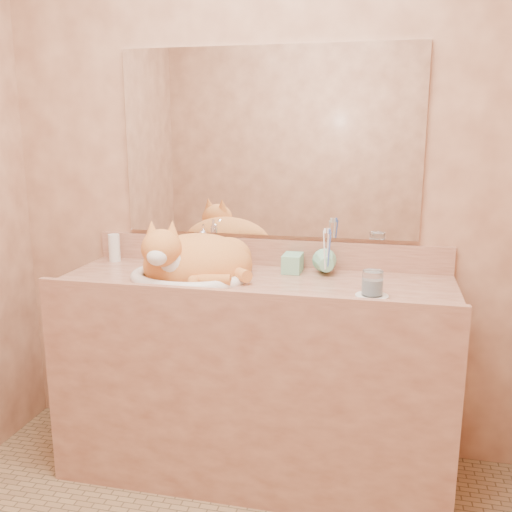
% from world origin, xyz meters
% --- Properties ---
extents(wall_back, '(2.40, 0.02, 2.50)m').
position_xyz_m(wall_back, '(0.00, 1.00, 1.25)').
color(wall_back, '#935C42').
rests_on(wall_back, ground).
extents(vanity_counter, '(1.60, 0.55, 0.85)m').
position_xyz_m(vanity_counter, '(0.00, 0.72, 0.42)').
color(vanity_counter, brown).
rests_on(vanity_counter, floor).
extents(mirror, '(1.30, 0.02, 0.80)m').
position_xyz_m(mirror, '(0.00, 0.99, 1.39)').
color(mirror, white).
rests_on(mirror, wall_back).
extents(sink_basin, '(0.55, 0.49, 0.15)m').
position_xyz_m(sink_basin, '(-0.27, 0.70, 0.93)').
color(sink_basin, white).
rests_on(sink_basin, vanity_counter).
extents(faucet, '(0.08, 0.13, 0.18)m').
position_xyz_m(faucet, '(-0.27, 0.89, 0.94)').
color(faucet, white).
rests_on(faucet, vanity_counter).
extents(cat, '(0.54, 0.48, 0.25)m').
position_xyz_m(cat, '(-0.26, 0.72, 0.93)').
color(cat, '#CD702F').
rests_on(cat, sink_basin).
extents(soap_dispenser, '(0.08, 0.08, 0.18)m').
position_xyz_m(soap_dispenser, '(0.13, 0.83, 0.94)').
color(soap_dispenser, '#7DC8A0').
rests_on(soap_dispenser, vanity_counter).
extents(toothbrush_cup, '(0.12, 0.12, 0.10)m').
position_xyz_m(toothbrush_cup, '(0.28, 0.83, 0.90)').
color(toothbrush_cup, '#7DC8A0').
rests_on(toothbrush_cup, vanity_counter).
extents(toothbrushes, '(0.03, 0.03, 0.21)m').
position_xyz_m(toothbrushes, '(0.28, 0.83, 0.97)').
color(toothbrushes, white).
rests_on(toothbrushes, toothbrush_cup).
extents(saucer, '(0.12, 0.12, 0.01)m').
position_xyz_m(saucer, '(0.47, 0.59, 0.85)').
color(saucer, white).
rests_on(saucer, vanity_counter).
extents(water_glass, '(0.08, 0.08, 0.09)m').
position_xyz_m(water_glass, '(0.47, 0.59, 0.91)').
color(water_glass, silver).
rests_on(water_glass, saucer).
extents(lotion_bottle, '(0.05, 0.05, 0.13)m').
position_xyz_m(lotion_bottle, '(-0.71, 0.91, 0.91)').
color(lotion_bottle, white).
rests_on(lotion_bottle, vanity_counter).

